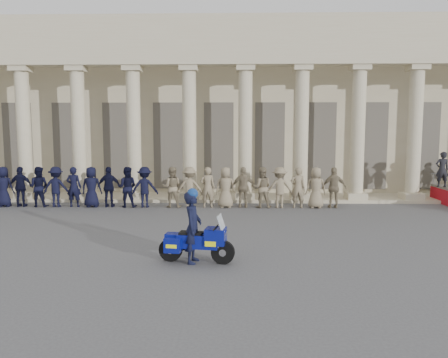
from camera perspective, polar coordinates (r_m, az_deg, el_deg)
ground at (r=12.86m, az=-2.29°, el=-8.74°), size 90.00×90.00×0.00m
building at (r=27.17m, az=-0.32°, el=8.87°), size 40.00×12.50×9.00m
officer_rank at (r=19.56m, az=-13.34°, el=-1.03°), size 19.31×0.67×1.77m
motorcycle at (r=11.19m, az=-3.53°, el=-8.16°), size 1.96×0.89×1.26m
rider at (r=11.12m, az=-4.10°, el=-6.14°), size 0.53×0.72×1.91m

